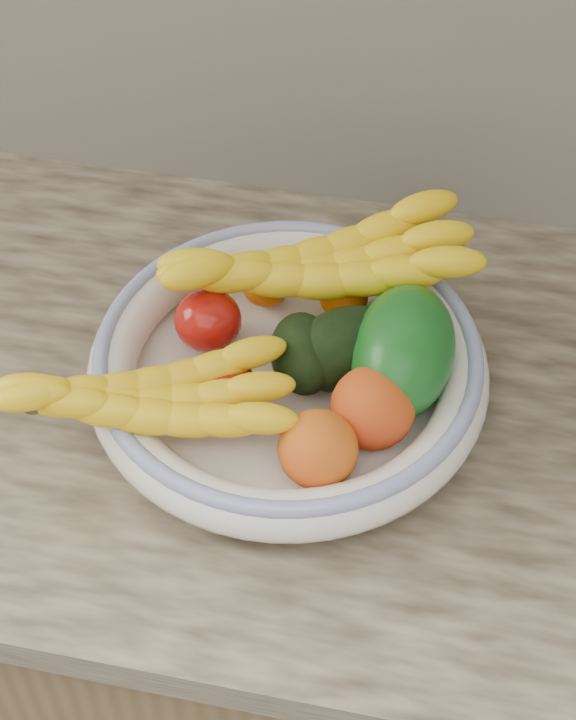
# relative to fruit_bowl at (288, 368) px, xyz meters

# --- Properties ---
(kitchen_counter) EXTENTS (2.44, 0.66, 1.40)m
(kitchen_counter) POSITION_rel_fruit_bowl_xyz_m (0.00, 0.03, -0.48)
(kitchen_counter) COLOR brown
(kitchen_counter) RESTS_ON ground
(fruit_bowl) EXTENTS (0.39, 0.39, 0.08)m
(fruit_bowl) POSITION_rel_fruit_bowl_xyz_m (0.00, 0.00, 0.00)
(fruit_bowl) COLOR silver
(fruit_bowl) RESTS_ON kitchen_counter
(clementine_back_left) EXTENTS (0.06, 0.06, 0.05)m
(clementine_back_left) POSITION_rel_fruit_bowl_xyz_m (-0.04, 0.10, 0.01)
(clementine_back_left) COLOR orange
(clementine_back_left) RESTS_ON fruit_bowl
(clementine_back_right) EXTENTS (0.06, 0.06, 0.05)m
(clementine_back_right) POSITION_rel_fruit_bowl_xyz_m (0.04, 0.10, 0.01)
(clementine_back_right) COLOR #FF6E05
(clementine_back_right) RESTS_ON fruit_bowl
(tomato_left) EXTENTS (0.08, 0.08, 0.06)m
(tomato_left) POSITION_rel_fruit_bowl_xyz_m (-0.09, 0.03, 0.01)
(tomato_left) COLOR #A8130D
(tomato_left) RESTS_ON fruit_bowl
(tomato_near_left) EXTENTS (0.08, 0.08, 0.06)m
(tomato_near_left) POSITION_rel_fruit_bowl_xyz_m (-0.06, -0.05, 0.01)
(tomato_near_left) COLOR #A91809
(tomato_near_left) RESTS_ON fruit_bowl
(avocado_center) EXTENTS (0.09, 0.11, 0.06)m
(avocado_center) POSITION_rel_fruit_bowl_xyz_m (0.01, 0.01, 0.02)
(avocado_center) COLOR black
(avocado_center) RESTS_ON fruit_bowl
(avocado_right) EXTENTS (0.14, 0.13, 0.08)m
(avocado_right) POSITION_rel_fruit_bowl_xyz_m (0.05, 0.02, 0.02)
(avocado_right) COLOR black
(avocado_right) RESTS_ON fruit_bowl
(green_mango) EXTENTS (0.13, 0.15, 0.13)m
(green_mango) POSITION_rel_fruit_bowl_xyz_m (0.11, 0.02, 0.03)
(green_mango) COLOR #0E4E15
(green_mango) RESTS_ON fruit_bowl
(peach_front) EXTENTS (0.10, 0.10, 0.07)m
(peach_front) POSITION_rel_fruit_bowl_xyz_m (0.05, -0.10, 0.02)
(peach_front) COLOR orange
(peach_front) RESTS_ON fruit_bowl
(peach_right) EXTENTS (0.09, 0.09, 0.08)m
(peach_right) POSITION_rel_fruit_bowl_xyz_m (0.09, -0.05, 0.02)
(peach_right) COLOR orange
(peach_right) RESTS_ON fruit_bowl
(banana_bunch_back) EXTENTS (0.36, 0.24, 0.09)m
(banana_bunch_back) POSITION_rel_fruit_bowl_xyz_m (0.01, 0.10, 0.04)
(banana_bunch_back) COLOR yellow
(banana_bunch_back) RESTS_ON fruit_bowl
(banana_bunch_front) EXTENTS (0.30, 0.20, 0.08)m
(banana_bunch_front) POSITION_rel_fruit_bowl_xyz_m (-0.11, -0.10, 0.03)
(banana_bunch_front) COLOR yellow
(banana_bunch_front) RESTS_ON fruit_bowl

